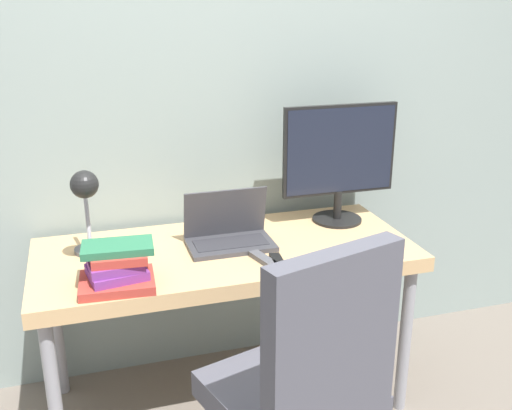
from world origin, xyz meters
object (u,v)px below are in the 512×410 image
object	(u,v)px
desk_lamp	(86,200)
office_chair	(306,381)
book_stack	(117,267)
monitor	(340,158)
laptop	(229,234)

from	to	relation	value
desk_lamp	office_chair	world-z (taller)	desk_lamp
desk_lamp	book_stack	world-z (taller)	desk_lamp
monitor	office_chair	bearing A→B (deg)	-119.12
laptop	monitor	bearing A→B (deg)	13.36
monitor	office_chair	size ratio (longest dim) A/B	0.50
laptop	desk_lamp	bearing A→B (deg)	-177.51
monitor	book_stack	size ratio (longest dim) A/B	1.92
office_chair	laptop	bearing A→B (deg)	93.04
book_stack	laptop	bearing A→B (deg)	27.43
desk_lamp	book_stack	distance (m)	0.29
desk_lamp	book_stack	xyz separation A→B (m)	(0.08, -0.21, -0.19)
office_chair	book_stack	size ratio (longest dim) A/B	3.84
book_stack	office_chair	bearing A→B (deg)	-46.01
book_stack	monitor	bearing A→B (deg)	20.20
desk_lamp	office_chair	xyz separation A→B (m)	(0.58, -0.73, -0.40)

